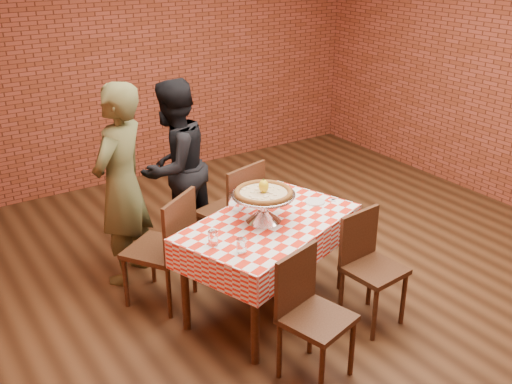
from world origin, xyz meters
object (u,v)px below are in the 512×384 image
chair_far_right (229,210)px  diner_olive (121,185)px  pizza_stand (264,207)px  water_glass_right (213,238)px  condiment_caddy (237,199)px  water_glass_left (241,246)px  diner_black (174,167)px  chair_far_left (159,248)px  table (268,266)px  chair_near_right (374,272)px  pizza (264,193)px  chair_near_left (317,321)px

chair_far_right → diner_olive: (-0.89, 0.20, 0.38)m
chair_far_right → pizza_stand: bearing=62.2°
water_glass_right → chair_far_right: chair_far_right is taller
pizza_stand → condiment_caddy: size_ratio=3.06×
water_glass_left → diner_black: 1.63m
chair_far_left → diner_olive: 0.61m
pizza_stand → table: bearing=-51.8°
chair_near_right → chair_far_right: 1.48m
diner_black → water_glass_left: bearing=54.3°
table → pizza: pizza is taller
chair_far_left → chair_far_right: size_ratio=1.00×
water_glass_right → chair_near_right: bearing=-24.4°
table → chair_near_right: chair_near_right is taller
table → pizza_stand: 0.49m
water_glass_right → diner_black: diner_black is taller
table → diner_olive: (-0.72, 1.05, 0.47)m
table → water_glass_right: size_ratio=12.53×
pizza_stand → chair_near_right: 0.94m
pizza_stand → chair_far_left: size_ratio=0.51×
chair_far_right → diner_black: (-0.29, 0.46, 0.33)m
pizza → chair_near_right: bearing=-47.3°
water_glass_left → diner_black: (0.30, 1.60, -0.02)m
chair_far_right → diner_black: size_ratio=0.59×
water_glass_right → diner_olive: diner_olive is taller
water_glass_left → condiment_caddy: 0.70m
water_glass_left → pizza_stand: bearing=39.3°
chair_far_right → condiment_caddy: bearing=50.8°
condiment_caddy → chair_near_left: (-0.11, -1.13, -0.40)m
table → water_glass_right: bearing=-169.5°
pizza_stand → diner_black: bearing=94.6°
pizza → chair_far_right: (0.19, 0.81, -0.51)m
pizza_stand → pizza: (0.00, 0.00, 0.11)m
pizza_stand → diner_olive: bearing=124.4°
diner_black → diner_olive: bearing=-1.7°
condiment_caddy → table: bearing=-105.0°
diner_black → chair_far_left: bearing=29.7°
water_glass_left → condiment_caddy: condiment_caddy is taller
table → chair_near_right: bearing=-47.1°
water_glass_right → chair_far_right: size_ratio=0.11×
chair_near_left → chair_far_right: bearing=63.1°
chair_near_left → chair_near_right: 0.77m
pizza → chair_near_right: 1.00m
pizza_stand → diner_olive: diner_olive is taller
chair_near_left → diner_olive: 1.99m
pizza → condiment_caddy: size_ratio=2.75×
water_glass_right → pizza: bearing=14.5°
water_glass_left → chair_near_left: 0.69m
water_glass_right → chair_near_left: (0.34, -0.73, -0.37)m
diner_olive → diner_black: size_ratio=1.07×
chair_near_right → pizza: bearing=127.1°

